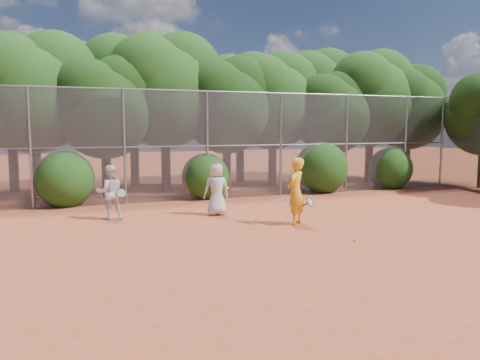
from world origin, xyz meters
name	(u,v)px	position (x,y,z in m)	size (l,w,h in m)	color
ground	(309,230)	(0.00, 0.00, 0.00)	(80.00, 80.00, 0.00)	#AC4426
fence_back	(230,144)	(-0.12, 6.00, 2.05)	(20.05, 0.09, 4.03)	gray
tree_1	(34,87)	(-6.94, 8.54, 4.16)	(4.64, 4.03, 6.35)	black
tree_2	(106,103)	(-4.45, 7.83, 3.58)	(3.99, 3.47, 5.47)	black
tree_3	(166,86)	(-1.94, 8.84, 4.40)	(4.89, 4.26, 6.70)	black
tree_4	(227,102)	(0.55, 8.24, 3.76)	(4.19, 3.64, 5.73)	black
tree_5	(274,97)	(3.06, 9.04, 4.05)	(4.51, 3.92, 6.17)	black
tree_6	(333,110)	(5.55, 8.03, 3.47)	(3.86, 3.36, 5.29)	black
tree_7	(371,94)	(8.06, 8.64, 4.28)	(4.77, 4.14, 6.53)	black
tree_8	(409,104)	(10.05, 8.34, 3.82)	(4.25, 3.70, 5.82)	black
tree_9	(11,87)	(-7.94, 10.84, 4.34)	(4.83, 4.20, 6.62)	black
tree_10	(134,84)	(-2.93, 11.05, 4.63)	(5.15, 4.48, 7.06)	black
tree_11	(241,96)	(2.06, 10.64, 4.16)	(4.64, 4.03, 6.35)	black
tree_12	(317,92)	(6.56, 11.24, 4.51)	(5.02, 4.37, 6.88)	black
bush_0	(64,177)	(-6.00, 6.30, 1.00)	(2.00, 2.00, 2.00)	#173F0F
bush_1	(205,175)	(-1.00, 6.30, 0.90)	(1.80, 1.80, 1.80)	#173F0F
bush_2	(321,166)	(4.00, 6.30, 1.10)	(2.20, 2.20, 2.20)	#173F0F
bush_3	(391,167)	(7.50, 6.30, 0.95)	(1.90, 1.90, 1.90)	#173F0F
player_yellow	(296,191)	(-0.01, 0.76, 0.93)	(0.93, 0.78, 1.86)	gold
player_teen	(217,189)	(-1.63, 2.87, 0.81)	(0.80, 0.53, 1.64)	silver
player_white	(110,192)	(-4.75, 3.33, 0.80)	(0.86, 0.71, 1.60)	silver
ball_0	(324,211)	(1.72, 2.17, 0.03)	(0.07, 0.07, 0.07)	#D2E429
ball_1	(385,206)	(4.20, 2.35, 0.03)	(0.07, 0.07, 0.07)	#D2E429
ball_2	(355,240)	(0.41, -1.49, 0.03)	(0.07, 0.07, 0.07)	#D2E429
ball_3	(427,207)	(5.32, 1.58, 0.03)	(0.07, 0.07, 0.07)	#D2E429
ball_4	(252,224)	(-1.14, 1.15, 0.03)	(0.07, 0.07, 0.07)	#D2E429
ball_5	(357,202)	(3.79, 3.38, 0.03)	(0.07, 0.07, 0.07)	#D2E429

